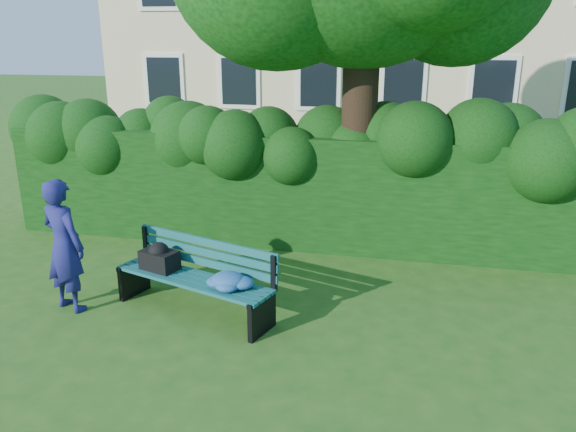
# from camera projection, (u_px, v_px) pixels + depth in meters

# --- Properties ---
(ground) EXTENTS (80.00, 80.00, 0.00)m
(ground) POSITION_uv_depth(u_px,v_px,m) (278.00, 299.00, 7.28)
(ground) COLOR #255418
(ground) RESTS_ON ground
(hedge) EXTENTS (10.00, 1.00, 1.80)m
(hedge) POSITION_uv_depth(u_px,v_px,m) (310.00, 190.00, 9.05)
(hedge) COLOR black
(hedge) RESTS_ON ground
(park_bench) EXTENTS (2.17, 1.18, 0.89)m
(park_bench) POSITION_uv_depth(u_px,v_px,m) (196.00, 274.00, 6.80)
(park_bench) COLOR #115357
(park_bench) RESTS_ON ground
(man_reading) EXTENTS (0.71, 0.58, 1.67)m
(man_reading) POSITION_uv_depth(u_px,v_px,m) (64.00, 246.00, 6.80)
(man_reading) COLOR navy
(man_reading) RESTS_ON ground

